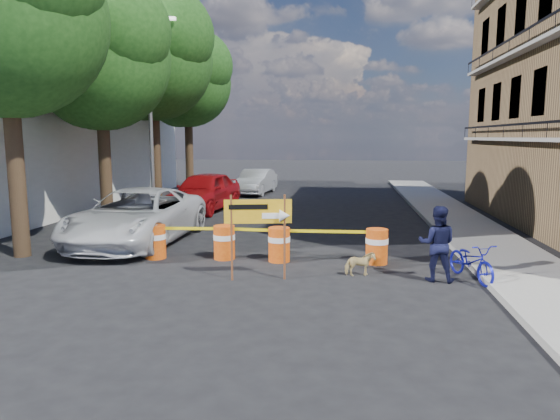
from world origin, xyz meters
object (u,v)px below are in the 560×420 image
(barrel_mid_right, at_px, (279,244))
(suv_white, at_px, (137,216))
(detour_sign, at_px, (267,218))
(sedan_silver, at_px, (256,182))
(bicycle, at_px, (472,244))
(dog, at_px, (360,264))
(barrel_far_left, at_px, (155,241))
(barrel_far_right, at_px, (377,246))
(pedestrian, at_px, (437,244))
(barrel_mid_left, at_px, (224,242))
(sedan_red, at_px, (204,191))

(barrel_mid_right, height_order, suv_white, suv_white)
(suv_white, bearing_deg, detour_sign, -35.46)
(detour_sign, height_order, sedan_silver, detour_sign)
(bicycle, relative_size, sedan_silver, 0.39)
(bicycle, relative_size, dog, 2.47)
(barrel_far_left, height_order, detour_sign, detour_sign)
(detour_sign, bearing_deg, barrel_far_right, 24.00)
(barrel_far_right, xyz_separation_m, pedestrian, (1.24, -1.40, 0.39))
(barrel_far_right, xyz_separation_m, bicycle, (2.04, -1.25, 0.37))
(barrel_mid_left, bearing_deg, bicycle, -11.39)
(barrel_far_right, bearing_deg, detour_sign, -144.55)
(pedestrian, xyz_separation_m, sedan_red, (-8.22, 9.82, 0.00))
(barrel_far_left, xyz_separation_m, dog, (5.40, -1.05, -0.18))
(barrel_far_left, height_order, sedan_silver, sedan_silver)
(sedan_red, bearing_deg, dog, -49.33)
(pedestrian, bearing_deg, bicycle, -159.62)
(dog, height_order, suv_white, suv_white)
(barrel_mid_left, relative_size, bicycle, 0.53)
(barrel_mid_right, xyz_separation_m, dog, (2.06, -1.14, -0.18))
(pedestrian, xyz_separation_m, sedan_silver, (-7.11, 16.61, -0.15))
(barrel_mid_left, bearing_deg, barrel_far_left, -174.86)
(barrel_mid_right, bearing_deg, barrel_mid_left, 176.99)
(barrel_mid_left, height_order, sedan_red, sedan_red)
(dog, bearing_deg, suv_white, 50.12)
(pedestrian, xyz_separation_m, dog, (-1.70, 0.15, -0.57))
(barrel_far_right, bearing_deg, pedestrian, -48.48)
(barrel_far_left, xyz_separation_m, barrel_far_right, (5.86, 0.20, 0.00))
(barrel_far_left, xyz_separation_m, sedan_silver, (-0.02, 15.41, 0.24))
(barrel_mid_left, xyz_separation_m, sedan_red, (-2.98, 8.45, 0.39))
(barrel_mid_right, relative_size, pedestrian, 0.53)
(pedestrian, distance_m, sedan_silver, 18.07)
(detour_sign, xyz_separation_m, pedestrian, (3.80, 0.42, -0.58))
(sedan_silver, bearing_deg, barrel_far_left, -84.35)
(barrel_far_right, distance_m, sedan_red, 10.94)
(barrel_mid_left, bearing_deg, barrel_mid_right, -3.01)
(suv_white, bearing_deg, sedan_red, 90.13)
(detour_sign, bearing_deg, bicycle, -4.36)
(dog, bearing_deg, sedan_red, 17.10)
(bicycle, xyz_separation_m, dog, (-2.50, 0.00, -0.56))
(barrel_mid_left, distance_m, sedan_silver, 15.36)
(barrel_far_left, relative_size, barrel_mid_right, 1.00)
(barrel_mid_right, xyz_separation_m, pedestrian, (3.76, -1.29, 0.39))
(barrel_far_left, bearing_deg, sedan_red, 97.42)
(suv_white, distance_m, sedan_silver, 13.69)
(barrel_far_right, bearing_deg, bicycle, -31.48)
(barrel_mid_right, distance_m, suv_white, 4.91)
(barrel_far_right, distance_m, dog, 1.34)
(sedan_red, bearing_deg, suv_white, -84.44)
(dog, height_order, sedan_red, sedan_red)
(detour_sign, relative_size, sedan_silver, 0.46)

